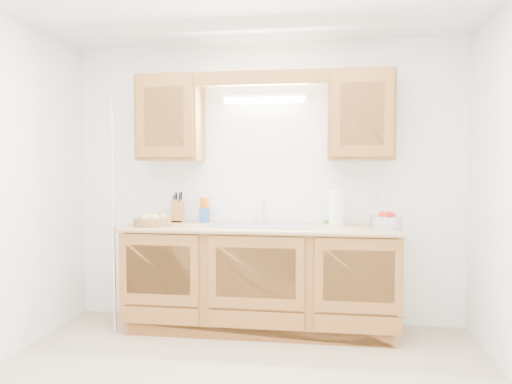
% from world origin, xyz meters
% --- Properties ---
extents(room, '(3.52, 3.50, 2.50)m').
position_xyz_m(room, '(0.00, 0.00, 1.25)').
color(room, '#C7AE90').
rests_on(room, ground).
extents(base_cabinets, '(2.20, 0.60, 0.86)m').
position_xyz_m(base_cabinets, '(0.00, 1.20, 0.44)').
color(base_cabinets, '#97602C').
rests_on(base_cabinets, ground).
extents(countertop, '(2.30, 0.63, 0.04)m').
position_xyz_m(countertop, '(0.00, 1.19, 0.88)').
color(countertop, tan).
rests_on(countertop, base_cabinets).
extents(upper_cabinet_left, '(0.55, 0.33, 0.75)m').
position_xyz_m(upper_cabinet_left, '(-0.83, 1.33, 1.83)').
color(upper_cabinet_left, '#97602C').
rests_on(upper_cabinet_left, room).
extents(upper_cabinet_right, '(0.55, 0.33, 0.75)m').
position_xyz_m(upper_cabinet_right, '(0.83, 1.33, 1.83)').
color(upper_cabinet_right, '#97602C').
rests_on(upper_cabinet_right, room).
extents(valance, '(2.20, 0.05, 0.12)m').
position_xyz_m(valance, '(0.00, 1.19, 2.14)').
color(valance, '#97602C').
rests_on(valance, room).
extents(fluorescent_fixture, '(0.76, 0.08, 0.08)m').
position_xyz_m(fluorescent_fixture, '(0.00, 1.42, 2.00)').
color(fluorescent_fixture, white).
rests_on(fluorescent_fixture, room).
extents(sink, '(0.84, 0.46, 0.36)m').
position_xyz_m(sink, '(0.00, 1.21, 0.83)').
color(sink, '#9E9EA3').
rests_on(sink, countertop).
extents(wire_shelf_pole, '(0.03, 0.03, 2.00)m').
position_xyz_m(wire_shelf_pole, '(-1.20, 0.94, 1.00)').
color(wire_shelf_pole, silver).
rests_on(wire_shelf_pole, ground).
extents(outlet_plate, '(0.08, 0.01, 0.12)m').
position_xyz_m(outlet_plate, '(0.95, 1.49, 1.15)').
color(outlet_plate, white).
rests_on(outlet_plate, room).
extents(fruit_basket, '(0.32, 0.32, 0.10)m').
position_xyz_m(fruit_basket, '(-0.92, 1.07, 0.94)').
color(fruit_basket, '#AB7744').
rests_on(fruit_basket, countertop).
extents(knife_block, '(0.12, 0.17, 0.28)m').
position_xyz_m(knife_block, '(-0.79, 1.37, 1.00)').
color(knife_block, '#97602C').
rests_on(knife_block, countertop).
extents(orange_canister, '(0.10, 0.10, 0.23)m').
position_xyz_m(orange_canister, '(-0.54, 1.40, 1.02)').
color(orange_canister, orange).
rests_on(orange_canister, countertop).
extents(soap_bottle, '(0.11, 0.11, 0.19)m').
position_xyz_m(soap_bottle, '(-0.54, 1.39, 0.99)').
color(soap_bottle, blue).
rests_on(soap_bottle, countertop).
extents(sponge, '(0.14, 0.12, 0.03)m').
position_xyz_m(sponge, '(0.59, 1.44, 0.91)').
color(sponge, '#CC333F').
rests_on(sponge, countertop).
extents(paper_towel, '(0.18, 0.18, 0.36)m').
position_xyz_m(paper_towel, '(0.64, 1.28, 1.05)').
color(paper_towel, silver).
rests_on(paper_towel, countertop).
extents(apple_bowl, '(0.33, 0.33, 0.14)m').
position_xyz_m(apple_bowl, '(1.03, 1.16, 0.96)').
color(apple_bowl, silver).
rests_on(apple_bowl, countertop).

